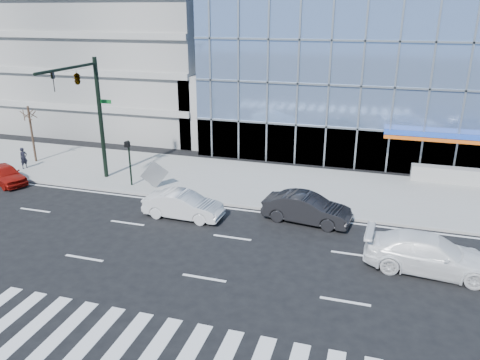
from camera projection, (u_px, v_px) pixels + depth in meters
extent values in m
plane|color=black|center=(232.00, 238.00, 23.84)|extent=(160.00, 160.00, 0.00)
cube|color=gray|center=(269.00, 184.00, 31.01)|extent=(120.00, 8.00, 0.15)
cube|color=#7E9DD2|center=(474.00, 52.00, 40.86)|extent=(42.00, 26.00, 15.00)
cube|color=gray|center=(126.00, 19.00, 49.23)|extent=(24.00, 24.00, 20.00)
cube|color=gray|center=(229.00, 107.00, 40.63)|extent=(6.00, 8.00, 6.00)
cylinder|color=black|center=(101.00, 119.00, 30.80)|extent=(0.28, 0.28, 8.00)
cylinder|color=black|center=(67.00, 68.00, 27.05)|extent=(0.18, 5.60, 0.18)
imported|color=black|center=(53.00, 82.00, 26.00)|extent=(0.18, 0.22, 1.10)
imported|color=black|center=(77.00, 77.00, 27.97)|extent=(0.48, 2.24, 0.90)
cube|color=#0C591E|center=(105.00, 101.00, 30.27)|extent=(0.90, 0.05, 0.25)
cylinder|color=black|center=(130.00, 163.00, 30.08)|extent=(0.12, 0.12, 3.00)
cube|color=black|center=(127.00, 144.00, 29.50)|extent=(0.30, 0.25, 0.35)
cylinder|color=#332319|center=(32.00, 134.00, 34.70)|extent=(0.16, 0.16, 4.20)
ellipsoid|color=#332319|center=(29.00, 112.00, 34.12)|extent=(1.10, 1.10, 0.90)
imported|color=white|center=(430.00, 254.00, 20.58)|extent=(5.74, 2.61, 1.63)
imported|color=silver|center=(183.00, 205.00, 25.93)|extent=(4.51, 1.69, 1.47)
imported|color=black|center=(307.00, 208.00, 25.37)|extent=(4.94, 2.27, 1.57)
imported|color=#9C120C|center=(5.00, 174.00, 31.03)|extent=(4.18, 3.02, 1.32)
imported|color=black|center=(24.00, 158.00, 33.58)|extent=(0.50, 0.64, 1.54)
cube|color=gray|center=(155.00, 174.00, 29.81)|extent=(1.52, 1.13, 1.84)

